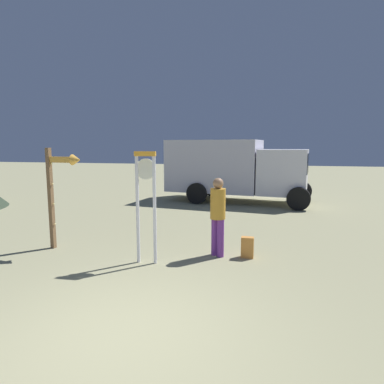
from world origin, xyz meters
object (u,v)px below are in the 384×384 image
(standing_clock, at_px, (146,195))
(box_truck_near, at_px, (233,168))
(arrow_sign, at_px, (60,182))
(backpack, at_px, (247,247))
(person_near_clock, at_px, (218,213))

(standing_clock, relative_size, box_truck_near, 0.37)
(arrow_sign, xyz_separation_m, backpack, (4.37, 0.39, -1.40))
(standing_clock, relative_size, person_near_clock, 1.33)
(arrow_sign, xyz_separation_m, person_near_clock, (3.70, 0.36, -0.64))
(backpack, height_order, box_truck_near, box_truck_near)
(standing_clock, height_order, backpack, standing_clock)
(standing_clock, bearing_deg, person_near_clock, 29.24)
(standing_clock, distance_m, person_near_clock, 1.67)
(arrow_sign, height_order, person_near_clock, arrow_sign)
(backpack, distance_m, box_truck_near, 7.74)
(person_near_clock, bearing_deg, arrow_sign, -174.45)
(standing_clock, height_order, arrow_sign, arrow_sign)
(standing_clock, relative_size, backpack, 5.04)
(backpack, bearing_deg, standing_clock, -158.47)
(standing_clock, bearing_deg, arrow_sign, 169.62)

